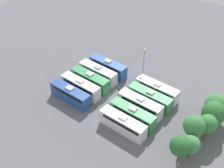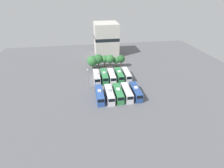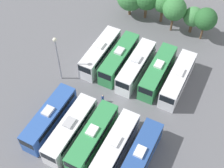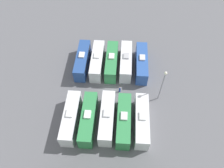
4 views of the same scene
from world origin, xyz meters
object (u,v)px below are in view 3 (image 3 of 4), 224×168
bus_5 (100,52)px  tree_2 (163,3)px  worker_person (103,99)px  bus_7 (136,66)px  bus_8 (158,71)px  bus_3 (115,147)px  tree_5 (206,19)px  bus_4 (139,158)px  bus_1 (71,129)px  bus_0 (50,118)px  bus_2 (93,137)px  tree_4 (193,17)px  bus_9 (178,79)px  bus_6 (119,58)px  light_pole (57,53)px  tree_3 (175,9)px

bus_5 → tree_2: 15.35m
bus_5 → worker_person: 8.80m
bus_7 → bus_8: size_ratio=1.00×
tree_2 → bus_3: bearing=-80.9°
tree_5 → bus_4: bearing=-90.3°
bus_1 → tree_5: bearing=70.0°
bus_4 → bus_3: bearing=-179.2°
worker_person → bus_0: bearing=-123.5°
bus_5 → tree_2: tree_2 is taller
bus_2 → bus_5: size_ratio=1.00×
bus_4 → tree_4: 28.29m
tree_2 → bus_7: bearing=-85.1°
bus_8 → tree_2: bearing=108.7°
bus_1 → tree_4: tree_4 is taller
bus_3 → bus_8: (0.09, 14.73, 0.00)m
bus_4 → bus_9: 14.65m
bus_8 → worker_person: bus_8 is taller
bus_0 → bus_6: bearing=76.6°
bus_5 → worker_person: bearing=-59.7°
bus_5 → light_pole: (-3.67, -6.37, 3.90)m
bus_2 → bus_3: (3.27, -0.00, 0.00)m
bus_5 → bus_8: (9.96, 0.33, 0.00)m
bus_8 → tree_5: size_ratio=1.62×
tree_3 → tree_5: 5.56m
light_pole → worker_person: bearing=-8.3°
bus_6 → worker_person: (1.06, -7.75, -1.08)m
bus_8 → tree_4: bearing=85.1°
bus_5 → tree_3: 15.17m
bus_2 → bus_6: same height
tree_2 → bus_5: bearing=-110.3°
bus_9 → tree_3: tree_3 is taller
bus_9 → worker_person: (-8.85, -7.83, -1.08)m
bus_8 → tree_4: size_ratio=1.98×
bus_6 → bus_7: same height
bus_2 → tree_3: (1.25, 27.06, 2.88)m
tree_3 → bus_3: bearing=-85.7°
bus_7 → bus_6: bearing=173.1°
bus_5 → bus_7: bearing=-1.5°
bus_2 → bus_6: (-3.26, 14.61, 0.00)m
bus_8 → bus_7: bearing=-171.8°
bus_1 → tree_2: 29.09m
bus_4 → tree_3: size_ratio=1.50×
light_pole → tree_3: (11.51, 19.03, -1.03)m
bus_6 → tree_5: bearing=51.5°
bus_1 → bus_5: same height
bus_1 → tree_4: (7.76, 28.52, 1.55)m
bus_7 → bus_9: bearing=3.9°
bus_6 → light_pole: (-7.01, -6.58, 3.90)m
bus_2 → bus_4: size_ratio=1.00×
bus_7 → tree_4: 14.82m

